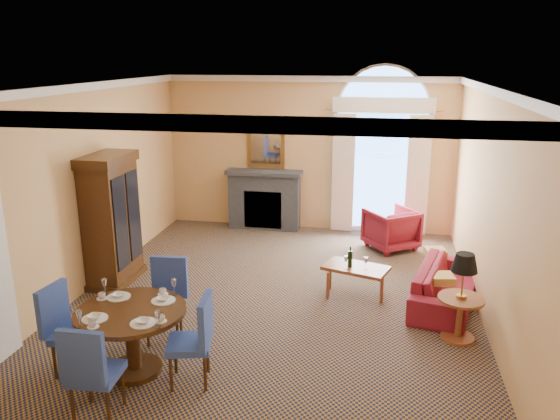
% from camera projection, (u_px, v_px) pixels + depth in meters
% --- Properties ---
extents(ground, '(7.50, 7.50, 0.00)m').
position_uv_depth(ground, '(274.00, 301.00, 8.30)').
color(ground, '#121C3B').
rests_on(ground, ground).
extents(room_envelope, '(6.04, 7.52, 3.45)m').
position_uv_depth(room_envelope, '(280.00, 130.00, 8.24)').
color(room_envelope, tan).
rests_on(room_envelope, ground).
extents(armoire, '(0.61, 1.08, 2.12)m').
position_uv_depth(armoire, '(112.00, 222.00, 8.77)').
color(armoire, '#311B0B').
rests_on(armoire, ground).
extents(dining_table, '(1.27, 1.27, 1.00)m').
position_uv_depth(dining_table, '(132.00, 326.00, 6.30)').
color(dining_table, '#311B0B').
rests_on(dining_table, ground).
extents(dining_chair_north, '(0.58, 0.58, 1.08)m').
position_uv_depth(dining_chair_north, '(166.00, 293.00, 7.13)').
color(dining_chair_north, '#253E92').
rests_on(dining_chair_north, ground).
extents(dining_chair_south, '(0.51, 0.51, 1.08)m').
position_uv_depth(dining_chair_south, '(90.00, 368.00, 5.43)').
color(dining_chair_south, '#253E92').
rests_on(dining_chair_south, ground).
extents(dining_chair_east, '(0.58, 0.58, 1.08)m').
position_uv_depth(dining_chair_east, '(197.00, 335.00, 6.06)').
color(dining_chair_east, '#253E92').
rests_on(dining_chair_east, ground).
extents(dining_chair_west, '(0.57, 0.57, 1.08)m').
position_uv_depth(dining_chair_west, '(64.00, 323.00, 6.33)').
color(dining_chair_west, '#253E92').
rests_on(dining_chair_west, ground).
extents(sofa, '(1.24, 2.12, 0.58)m').
position_uv_depth(sofa, '(446.00, 285.00, 8.15)').
color(sofa, maroon).
rests_on(sofa, ground).
extents(armchair, '(1.18, 1.19, 0.78)m').
position_uv_depth(armchair, '(391.00, 229.00, 10.45)').
color(armchair, maroon).
rests_on(armchair, ground).
extents(coffee_table, '(1.08, 0.81, 0.82)m').
position_uv_depth(coffee_table, '(356.00, 269.00, 8.35)').
color(coffee_table, brown).
rests_on(coffee_table, ground).
extents(side_table, '(0.59, 0.59, 1.17)m').
position_uv_depth(side_table, '(462.00, 287.00, 6.99)').
color(side_table, brown).
rests_on(side_table, ground).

